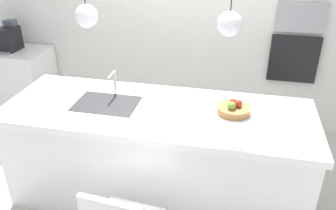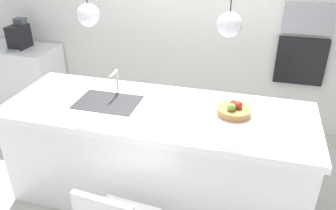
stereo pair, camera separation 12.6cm
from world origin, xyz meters
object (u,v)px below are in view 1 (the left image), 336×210
fruit_bowl (234,109)px  oven (293,59)px  coffee_machine (9,38)px  microwave (301,17)px

fruit_bowl → oven: oven is taller
coffee_machine → oven: coffee_machine is taller
oven → coffee_machine: bearing=-175.3°
fruit_bowl → coffee_machine: bearing=157.7°
coffee_machine → microwave: (3.58, 0.30, 0.39)m
coffee_machine → oven: bearing=4.7°
oven → microwave: bearing=0.0°
oven → fruit_bowl: bearing=-112.7°
microwave → oven: microwave is taller
fruit_bowl → oven: bearing=67.3°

